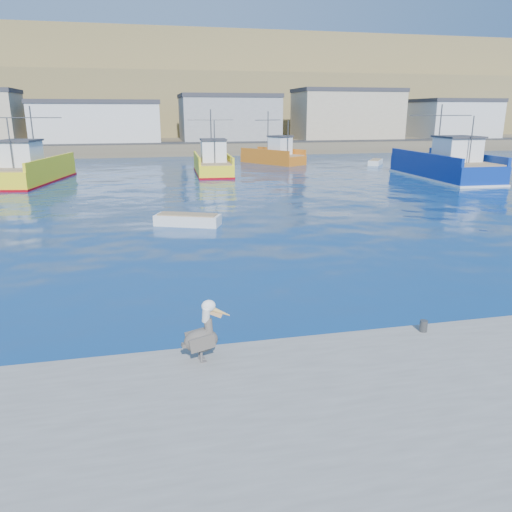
{
  "coord_description": "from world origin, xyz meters",
  "views": [
    {
      "loc": [
        -3.82,
        -14.01,
        5.95
      ],
      "look_at": [
        -0.21,
        2.05,
        1.2
      ],
      "focal_mm": 35.0,
      "sensor_mm": 36.0,
      "label": 1
    }
  ],
  "objects_px": {
    "trawler_blue": "(445,166)",
    "boat_orange": "(274,155)",
    "trawler_yellow_a": "(30,170)",
    "skiff_far": "(375,163)",
    "pelican": "(203,335)",
    "skiff_mid": "(188,221)",
    "trawler_yellow_b": "(213,164)"
  },
  "relations": [
    {
      "from": "boat_orange",
      "to": "skiff_mid",
      "type": "height_order",
      "value": "boat_orange"
    },
    {
      "from": "skiff_far",
      "to": "pelican",
      "type": "bearing_deg",
      "value": -119.98
    },
    {
      "from": "trawler_yellow_b",
      "to": "skiff_mid",
      "type": "xyz_separation_m",
      "value": [
        -4.61,
        -23.11,
        -0.71
      ]
    },
    {
      "from": "skiff_mid",
      "to": "pelican",
      "type": "bearing_deg",
      "value": -93.93
    },
    {
      "from": "trawler_yellow_a",
      "to": "skiff_far",
      "type": "relative_size",
      "value": 3.43
    },
    {
      "from": "trawler_yellow_a",
      "to": "trawler_blue",
      "type": "xyz_separation_m",
      "value": [
        37.1,
        -5.33,
        0.07
      ]
    },
    {
      "from": "trawler_blue",
      "to": "boat_orange",
      "type": "bearing_deg",
      "value": 125.39
    },
    {
      "from": "skiff_far",
      "to": "skiff_mid",
      "type": "bearing_deg",
      "value": -131.25
    },
    {
      "from": "boat_orange",
      "to": "skiff_mid",
      "type": "distance_m",
      "value": 34.51
    },
    {
      "from": "trawler_blue",
      "to": "skiff_far",
      "type": "bearing_deg",
      "value": 92.95
    },
    {
      "from": "trawler_yellow_a",
      "to": "pelican",
      "type": "bearing_deg",
      "value": -73.82
    },
    {
      "from": "trawler_blue",
      "to": "pelican",
      "type": "xyz_separation_m",
      "value": [
        -26.4,
        -31.52,
        -0.02
      ]
    },
    {
      "from": "trawler_yellow_b",
      "to": "boat_orange",
      "type": "xyz_separation_m",
      "value": [
        8.65,
        8.75,
        0.07
      ]
    },
    {
      "from": "trawler_yellow_a",
      "to": "trawler_blue",
      "type": "height_order",
      "value": "trawler_blue"
    },
    {
      "from": "skiff_mid",
      "to": "trawler_yellow_b",
      "type": "bearing_deg",
      "value": 78.72
    },
    {
      "from": "trawler_blue",
      "to": "boat_orange",
      "type": "xyz_separation_m",
      "value": [
        -12.0,
        16.9,
        -0.12
      ]
    },
    {
      "from": "trawler_blue",
      "to": "pelican",
      "type": "bearing_deg",
      "value": -129.95
    },
    {
      "from": "trawler_blue",
      "to": "skiff_far",
      "type": "xyz_separation_m",
      "value": [
        -0.67,
        13.08,
        -0.89
      ]
    },
    {
      "from": "trawler_yellow_a",
      "to": "skiff_far",
      "type": "xyz_separation_m",
      "value": [
        36.42,
        7.75,
        -0.82
      ]
    },
    {
      "from": "trawler_blue",
      "to": "trawler_yellow_a",
      "type": "bearing_deg",
      "value": 171.82
    },
    {
      "from": "trawler_yellow_a",
      "to": "skiff_mid",
      "type": "distance_m",
      "value": 23.5
    },
    {
      "from": "trawler_yellow_a",
      "to": "boat_orange",
      "type": "height_order",
      "value": "trawler_yellow_a"
    },
    {
      "from": "trawler_yellow_b",
      "to": "skiff_mid",
      "type": "relative_size",
      "value": 2.63
    },
    {
      "from": "trawler_blue",
      "to": "skiff_mid",
      "type": "distance_m",
      "value": 29.37
    },
    {
      "from": "boat_orange",
      "to": "skiff_far",
      "type": "distance_m",
      "value": 11.98
    },
    {
      "from": "trawler_yellow_b",
      "to": "skiff_far",
      "type": "height_order",
      "value": "trawler_yellow_b"
    },
    {
      "from": "trawler_yellow_a",
      "to": "boat_orange",
      "type": "distance_m",
      "value": 27.63
    },
    {
      "from": "trawler_yellow_b",
      "to": "skiff_far",
      "type": "relative_size",
      "value": 2.74
    },
    {
      "from": "pelican",
      "to": "trawler_blue",
      "type": "bearing_deg",
      "value": 50.05
    },
    {
      "from": "boat_orange",
      "to": "skiff_far",
      "type": "xyz_separation_m",
      "value": [
        11.33,
        -3.82,
        -0.78
      ]
    },
    {
      "from": "skiff_far",
      "to": "boat_orange",
      "type": "bearing_deg",
      "value": 161.35
    },
    {
      "from": "pelican",
      "to": "skiff_far",
      "type": "bearing_deg",
      "value": 60.02
    }
  ]
}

